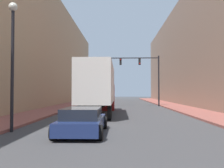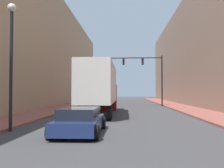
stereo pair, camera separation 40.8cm
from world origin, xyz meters
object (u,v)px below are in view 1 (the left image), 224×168
sedan_car (83,121)px  traffic_signal_gantry (145,71)px  semi_truck (99,88)px  street_lamp (13,48)px

sedan_car → traffic_signal_gantry: size_ratio=0.58×
sedan_car → semi_truck: bearing=90.4°
sedan_car → street_lamp: size_ratio=0.71×
sedan_car → traffic_signal_gantry: traffic_signal_gantry is taller
sedan_car → traffic_signal_gantry: 23.74m
semi_truck → traffic_signal_gantry: size_ratio=1.56×
semi_truck → sedan_car: semi_truck is taller
sedan_car → street_lamp: street_lamp is taller
semi_truck → sedan_car: (0.07, -10.30, -1.75)m
traffic_signal_gantry → street_lamp: size_ratio=1.24×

